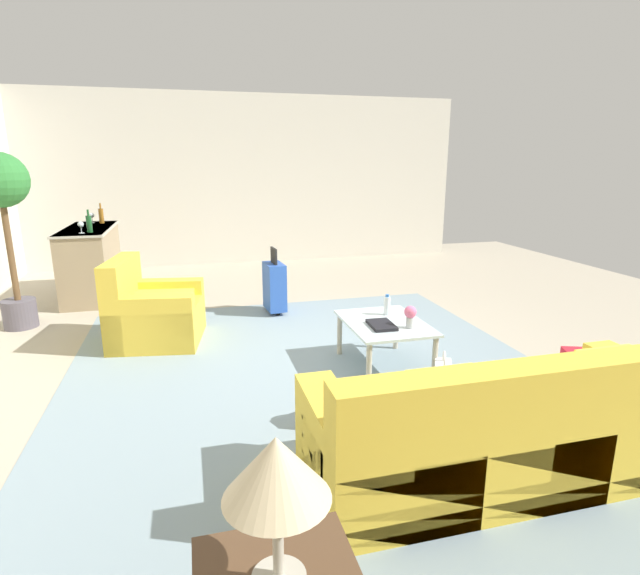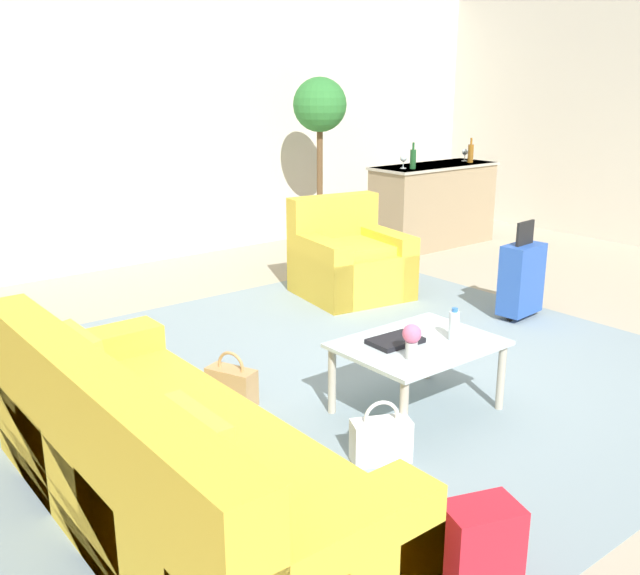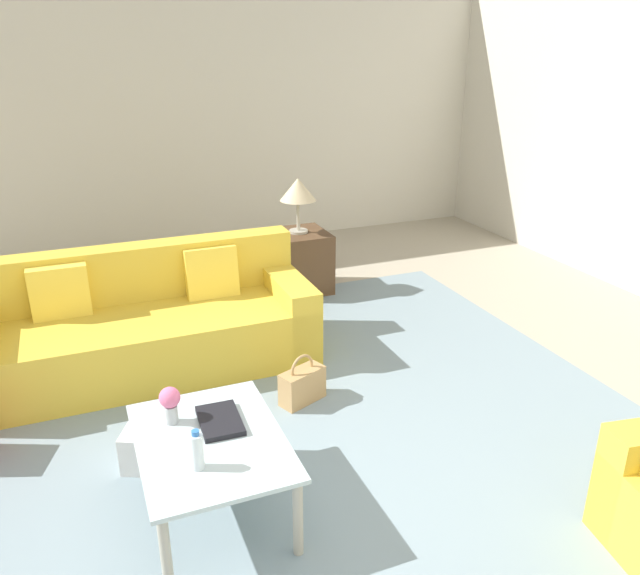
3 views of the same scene
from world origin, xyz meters
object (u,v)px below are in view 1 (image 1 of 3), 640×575
(handbag_white, at_px, (443,376))
(handbag_tan, at_px, (326,406))
(couch, at_px, (511,435))
(wine_bottle_amber, at_px, (101,215))
(armchair, at_px, (151,314))
(wine_glass_left_of_centre, at_px, (92,216))
(table_lamp, at_px, (276,473))
(potted_ficus, at_px, (3,204))
(coffee_table_book, at_px, (382,325))
(bar_console, at_px, (91,261))
(wine_bottle_green, at_px, (89,223))
(suitcase_blue, at_px, (275,286))
(water_bottle, at_px, (387,305))
(flower_vase, at_px, (410,315))
(wine_glass_leftmost, at_px, (81,225))
(backpack_red, at_px, (576,377))
(coffee_table, at_px, (385,328))

(handbag_white, bearing_deg, handbag_tan, 102.77)
(couch, distance_m, wine_bottle_amber, 6.62)
(armchair, height_order, wine_glass_left_of_centre, wine_glass_left_of_centre)
(table_lamp, distance_m, potted_ficus, 5.48)
(coffee_table_book, bearing_deg, handbag_white, -138.49)
(wine_glass_left_of_centre, xyz_separation_m, handbag_white, (-4.66, -3.43, -0.97))
(wine_glass_left_of_centre, bearing_deg, bar_console, -177.79)
(couch, distance_m, armchair, 3.85)
(wine_bottle_green, height_order, suitcase_blue, wine_bottle_green)
(couch, bearing_deg, wine_bottle_amber, 27.95)
(armchair, relative_size, coffee_table_book, 3.32)
(coffee_table_book, bearing_deg, table_lamp, 154.40)
(armchair, xyz_separation_m, water_bottle, (-1.11, -2.27, 0.25))
(flower_vase, bearing_deg, potted_ficus, 57.85)
(couch, bearing_deg, suitcase_blue, 11.90)
(water_bottle, bearing_deg, wine_bottle_green, 47.79)
(flower_vase, distance_m, wine_glass_leftmost, 4.53)
(coffee_table_book, distance_m, wine_glass_left_of_centre, 5.22)
(wine_glass_leftmost, bearing_deg, coffee_table_book, -135.57)
(armchair, xyz_separation_m, flower_vase, (-1.53, -2.32, 0.27))
(table_lamp, height_order, handbag_white, table_lamp)
(wine_bottle_amber, bearing_deg, flower_vase, -143.49)
(couch, relative_size, handbag_tan, 6.81)
(handbag_white, bearing_deg, backpack_red, -112.34)
(coffee_table_book, bearing_deg, wine_glass_left_of_centre, 38.30)
(bar_console, bearing_deg, table_lamp, -165.75)
(water_bottle, distance_m, handbag_white, 0.92)
(handbag_tan, distance_m, handbag_white, 1.13)
(bar_console, relative_size, backpack_red, 4.17)
(water_bottle, relative_size, handbag_white, 0.57)
(water_bottle, bearing_deg, handbag_tan, 139.11)
(couch, xyz_separation_m, flower_vase, (1.58, -0.05, 0.28))
(armchair, height_order, handbag_white, armchair)
(flower_vase, xyz_separation_m, handbag_white, (-0.37, -0.15, -0.45))
(water_bottle, distance_m, wine_glass_leftmost, 4.22)
(coffee_table_book, xyz_separation_m, handbag_white, (-0.47, -0.38, -0.34))
(couch, relative_size, coffee_table, 2.56)
(handbag_white, height_order, potted_ficus, potted_ficus)
(wine_bottle_amber, xyz_separation_m, handbag_white, (-4.60, -3.28, -0.98))
(water_bottle, relative_size, wine_glass_leftmost, 1.32)
(bar_console, height_order, handbag_white, bar_console)
(table_lamp, xyz_separation_m, handbag_tan, (1.96, -0.70, -0.87))
(table_lamp, bearing_deg, couch, -57.90)
(wine_bottle_amber, bearing_deg, wine_glass_left_of_centre, 66.26)
(coffee_table, distance_m, wine_bottle_green, 4.28)
(couch, bearing_deg, handbag_white, -9.62)
(couch, height_order, potted_ficus, potted_ficus)
(armchair, xyz_separation_m, wine_glass_left_of_centre, (2.76, 0.95, 0.80))
(wine_glass_leftmost, relative_size, wine_bottle_green, 0.51)
(couch, relative_size, wine_glass_left_of_centre, 15.78)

